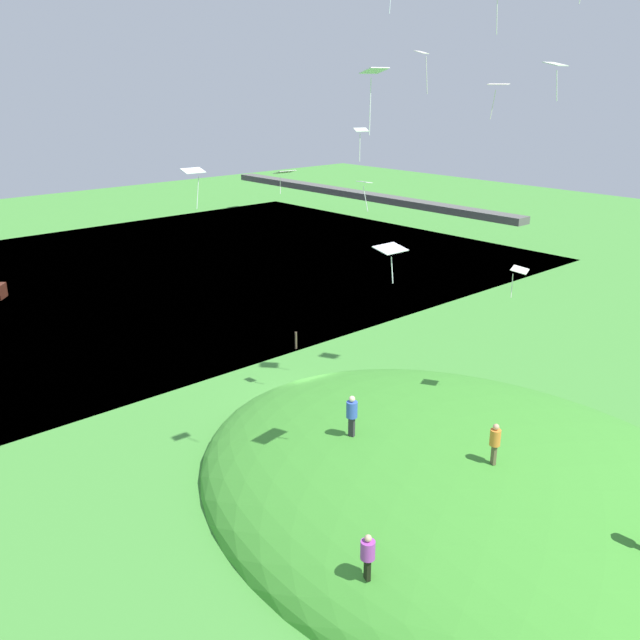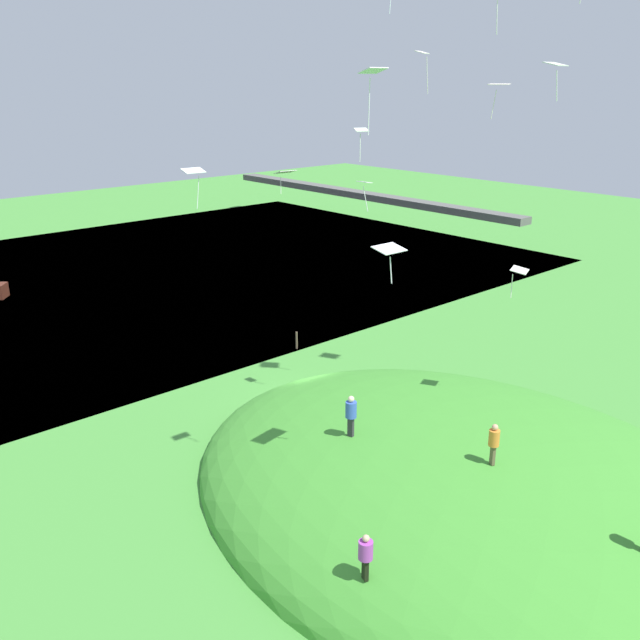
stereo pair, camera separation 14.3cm
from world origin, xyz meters
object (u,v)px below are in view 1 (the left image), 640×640
(kite_2, at_px, (556,66))
(kite_12, at_px, (361,133))
(person_on_hilltop, at_px, (352,411))
(kite_4, at_px, (498,86))
(kite_7, at_px, (364,185))
(person_watching_kites, at_px, (368,552))
(kite_1, at_px, (422,56))
(person_walking_path, at_px, (495,439))
(kite_0, at_px, (193,172))
(kite_3, at_px, (519,271))
(mooring_post, at_px, (296,340))
(kite_6, at_px, (284,173))
(kite_13, at_px, (374,75))
(kite_11, at_px, (391,250))

(kite_2, bearing_deg, kite_12, -175.22)
(person_on_hilltop, bearing_deg, kite_4, -82.33)
(kite_7, bearing_deg, person_watching_kites, -44.52)
(kite_1, distance_m, kite_12, 5.19)
(person_walking_path, distance_m, person_watching_kites, 6.75)
(kite_0, distance_m, kite_3, 16.30)
(person_on_hilltop, relative_size, person_watching_kites, 1.09)
(person_watching_kites, bearing_deg, kite_12, 157.71)
(person_on_hilltop, distance_m, mooring_post, 17.56)
(kite_0, xyz_separation_m, kite_2, (14.33, 8.10, 4.85))
(kite_3, xyz_separation_m, kite_6, (-15.31, 0.08, 2.61))
(person_walking_path, bearing_deg, person_watching_kites, 116.40)
(person_on_hilltop, distance_m, kite_13, 12.50)
(kite_0, relative_size, kite_3, 1.50)
(kite_6, bearing_deg, kite_11, -27.59)
(person_watching_kites, relative_size, kite_2, 1.05)
(person_watching_kites, xyz_separation_m, kite_11, (-3.23, 4.17, 8.14))
(person_on_hilltop, xyz_separation_m, kite_13, (0.96, -0.21, 12.46))
(kite_1, bearing_deg, kite_3, -25.92)
(kite_2, xyz_separation_m, kite_4, (-6.79, 6.07, -0.84))
(person_watching_kites, height_order, kite_7, kite_7)
(kite_6, distance_m, kite_13, 16.71)
(kite_13, bearing_deg, kite_2, 84.60)
(kite_7, bearing_deg, kite_3, 12.54)
(person_on_hilltop, bearing_deg, kite_2, -111.36)
(person_watching_kites, bearing_deg, person_walking_path, 113.00)
(person_walking_path, bearing_deg, kite_3, -35.92)
(person_watching_kites, bearing_deg, kite_0, -176.44)
(kite_4, xyz_separation_m, kite_6, (-8.09, -7.95, -4.58))
(kite_12, bearing_deg, kite_0, -120.68)
(kite_0, height_order, kite_12, kite_12)
(person_watching_kites, distance_m, kite_11, 9.69)
(kite_11, bearing_deg, kite_1, 127.27)
(person_on_hilltop, height_order, kite_6, kite_6)
(kite_1, distance_m, kite_11, 17.09)
(kite_1, distance_m, kite_2, 9.64)
(kite_2, height_order, kite_12, kite_2)
(kite_13, bearing_deg, kite_7, 135.76)
(mooring_post, bearing_deg, kite_2, -0.10)
(kite_11, xyz_separation_m, kite_12, (-10.36, 9.00, 2.85))
(person_watching_kites, xyz_separation_m, kite_1, (-12.79, 16.73, 14.67))
(kite_2, relative_size, kite_6, 1.14)
(kite_2, height_order, kite_6, kite_2)
(person_on_hilltop, distance_m, kite_11, 7.30)
(kite_0, height_order, kite_1, kite_1)
(kite_4, xyz_separation_m, kite_11, (7.13, -15.91, -5.07))
(kite_6, height_order, kite_7, kite_7)
(kite_3, relative_size, kite_6, 1.00)
(kite_2, relative_size, kite_3, 1.15)
(kite_1, relative_size, kite_3, 1.61)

